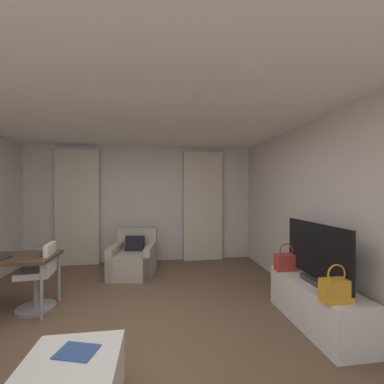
% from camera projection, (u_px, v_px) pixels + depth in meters
% --- Properties ---
extents(ground_plane, '(12.00, 12.00, 0.00)m').
position_uv_depth(ground_plane, '(127.00, 341.00, 2.60)').
color(ground_plane, brown).
extents(wall_window, '(5.12, 0.06, 2.60)m').
position_uv_depth(wall_window, '(143.00, 204.00, 5.59)').
color(wall_window, silver).
rests_on(wall_window, ground).
extents(wall_right, '(0.06, 6.12, 2.60)m').
position_uv_depth(wall_right, '(342.00, 216.00, 2.95)').
color(wall_right, silver).
rests_on(wall_right, ground).
extents(ceiling, '(5.12, 6.12, 0.06)m').
position_uv_depth(ceiling, '(126.00, 93.00, 2.58)').
color(ceiling, white).
rests_on(ceiling, wall_left).
extents(curtain_left_panel, '(0.90, 0.06, 2.50)m').
position_uv_depth(curtain_left_panel, '(77.00, 207.00, 5.27)').
color(curtain_left_panel, beige).
rests_on(curtain_left_panel, ground).
extents(curtain_right_panel, '(0.90, 0.06, 2.50)m').
position_uv_depth(curtain_right_panel, '(203.00, 206.00, 5.66)').
color(curtain_right_panel, beige).
rests_on(curtain_right_panel, ground).
extents(armchair, '(0.89, 0.97, 0.84)m').
position_uv_depth(armchair, '(134.00, 259.00, 4.68)').
color(armchair, '#B2A899').
rests_on(armchair, ground).
extents(desk_chair, '(0.48, 0.48, 0.88)m').
position_uv_depth(desk_chair, '(39.00, 280.00, 3.30)').
color(desk_chair, gray).
rests_on(desk_chair, ground).
extents(magazine_open, '(0.33, 0.27, 0.01)m').
position_uv_depth(magazine_open, '(77.00, 352.00, 1.80)').
color(magazine_open, '#335193').
rests_on(magazine_open, coffee_table).
extents(tv_console, '(0.49, 1.32, 0.51)m').
position_uv_depth(tv_console, '(316.00, 304.00, 2.91)').
color(tv_console, white).
rests_on(tv_console, ground).
extents(tv_flatscreen, '(0.20, 1.11, 0.70)m').
position_uv_depth(tv_flatscreen, '(316.00, 254.00, 2.89)').
color(tv_flatscreen, '#333338').
rests_on(tv_flatscreen, tv_console).
extents(handbag_primary, '(0.30, 0.14, 0.37)m').
position_uv_depth(handbag_primary, '(286.00, 261.00, 3.34)').
color(handbag_primary, '#B73833').
rests_on(handbag_primary, tv_console).
extents(handbag_secondary, '(0.30, 0.14, 0.37)m').
position_uv_depth(handbag_secondary, '(336.00, 289.00, 2.40)').
color(handbag_secondary, orange).
rests_on(handbag_secondary, tv_console).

